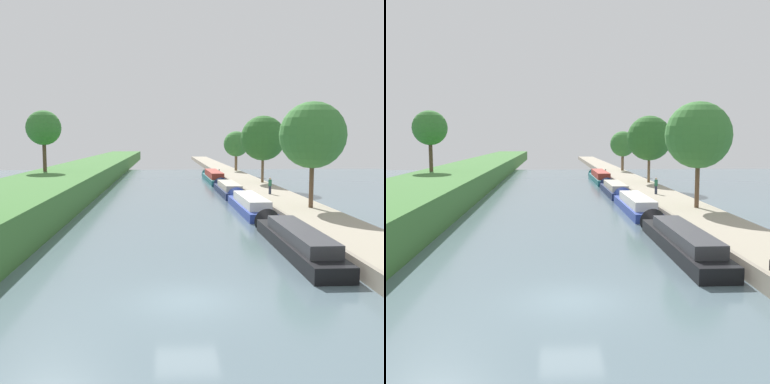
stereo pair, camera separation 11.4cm
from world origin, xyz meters
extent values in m
plane|color=slate|center=(0.00, 0.00, 0.00)|extent=(160.00, 160.00, 0.00)
cube|color=black|center=(6.56, 7.71, 0.39)|extent=(1.99, 12.48, 0.78)
cube|color=#333338|center=(6.56, 7.09, 1.13)|extent=(1.63, 8.73, 0.68)
cone|color=black|center=(6.56, 14.55, 0.39)|extent=(1.89, 1.19, 1.89)
cube|color=#283D93|center=(6.61, 22.43, 0.35)|extent=(2.18, 12.10, 0.71)
cube|color=silver|center=(6.61, 21.83, 1.08)|extent=(1.78, 8.47, 0.75)
cone|color=#283D93|center=(6.61, 29.14, 0.35)|extent=(2.07, 1.31, 2.07)
cube|color=#141E42|center=(6.54, 35.32, 0.37)|extent=(2.12, 11.65, 0.73)
cube|color=#B2A893|center=(6.54, 34.74, 1.07)|extent=(1.74, 8.15, 0.67)
cone|color=#141E42|center=(6.54, 41.78, 0.37)|extent=(2.02, 1.27, 2.02)
cube|color=#195B60|center=(6.53, 51.85, 0.37)|extent=(2.10, 15.75, 0.74)
cube|color=maroon|center=(6.53, 51.06, 1.19)|extent=(1.72, 11.03, 0.90)
cone|color=#195B60|center=(6.53, 60.36, 0.37)|extent=(1.99, 1.26, 1.99)
cylinder|color=brown|center=(10.92, 18.89, 3.01)|extent=(0.36, 0.36, 4.34)
sphere|color=#387533|center=(10.92, 18.89, 6.63)|extent=(5.28, 5.28, 5.28)
cylinder|color=brown|center=(11.65, 40.90, 2.86)|extent=(0.34, 0.34, 4.05)
sphere|color=#2D6628|center=(11.65, 40.90, 6.44)|extent=(5.63, 5.63, 5.63)
cylinder|color=brown|center=(11.77, 63.52, 2.56)|extent=(0.47, 0.47, 3.45)
sphere|color=#387533|center=(11.77, 63.52, 5.49)|extent=(4.39, 4.39, 4.39)
cylinder|color=#4C3828|center=(-14.77, 37.99, 4.53)|extent=(0.44, 0.44, 3.98)
sphere|color=#33702D|center=(-14.77, 37.99, 7.62)|extent=(4.03, 4.03, 4.03)
cylinder|color=#282D42|center=(9.73, 28.26, 1.25)|extent=(0.26, 0.26, 0.82)
cylinder|color=#286647|center=(9.73, 28.26, 1.97)|extent=(0.34, 0.34, 0.62)
sphere|color=tan|center=(9.73, 28.26, 2.39)|extent=(0.22, 0.22, 0.22)
cylinder|color=black|center=(8.43, 60.30, 1.07)|extent=(0.16, 0.16, 0.45)
camera|label=1|loc=(-0.87, -17.67, 6.30)|focal=43.77mm
camera|label=2|loc=(-0.76, -17.68, 6.30)|focal=43.77mm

